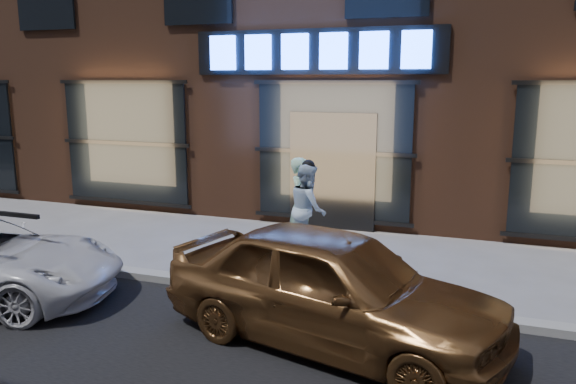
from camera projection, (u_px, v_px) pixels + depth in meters
name	position (u px, v px, depth m)	size (l,w,h in m)	color
ground	(260.00, 294.00, 8.12)	(90.00, 90.00, 0.00)	slate
curb	(260.00, 290.00, 8.11)	(60.00, 0.25, 0.12)	gray
man_bowtie	(301.00, 203.00, 10.26)	(0.61, 0.40, 1.67)	#AFE6C4
man_cap	(308.00, 208.00, 9.95)	(0.78, 0.61, 1.61)	silver
gold_sedan	(332.00, 287.00, 6.49)	(1.65, 4.10, 1.40)	brown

